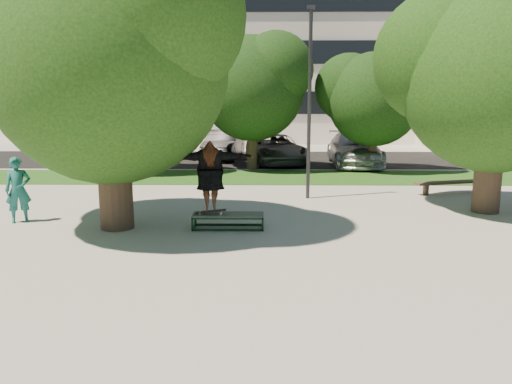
{
  "coord_description": "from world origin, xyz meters",
  "views": [
    {
      "loc": [
        -0.48,
        -11.3,
        3.23
      ],
      "look_at": [
        -0.66,
        0.6,
        1.02
      ],
      "focal_mm": 35.0,
      "sensor_mm": 36.0,
      "label": 1
    }
  ],
  "objects_px": {
    "car_silver_a": "(110,147)",
    "lamppost": "(309,102)",
    "bench": "(452,183)",
    "car_dark": "(224,145)",
    "tree_right": "(493,68)",
    "grind_box": "(228,221)",
    "tree_left": "(106,49)",
    "bystander": "(18,190)",
    "car_grey": "(276,149)",
    "car_silver_b": "(354,149)"
  },
  "relations": [
    {
      "from": "grind_box",
      "to": "tree_right",
      "type": "bearing_deg",
      "value": 15.9
    },
    {
      "from": "tree_right",
      "to": "car_dark",
      "type": "relative_size",
      "value": 1.36
    },
    {
      "from": "tree_left",
      "to": "tree_right",
      "type": "bearing_deg",
      "value": 11.03
    },
    {
      "from": "tree_left",
      "to": "car_dark",
      "type": "relative_size",
      "value": 1.49
    },
    {
      "from": "grind_box",
      "to": "car_silver_a",
      "type": "distance_m",
      "value": 15.23
    },
    {
      "from": "car_dark",
      "to": "car_silver_b",
      "type": "height_order",
      "value": "car_silver_b"
    },
    {
      "from": "lamppost",
      "to": "bystander",
      "type": "bearing_deg",
      "value": -156.85
    },
    {
      "from": "car_dark",
      "to": "tree_left",
      "type": "bearing_deg",
      "value": -90.27
    },
    {
      "from": "grind_box",
      "to": "car_silver_b",
      "type": "height_order",
      "value": "car_silver_b"
    },
    {
      "from": "tree_right",
      "to": "grind_box",
      "type": "xyz_separation_m",
      "value": [
        -7.29,
        -2.08,
        -3.9
      ]
    },
    {
      "from": "tree_left",
      "to": "car_grey",
      "type": "relative_size",
      "value": 1.34
    },
    {
      "from": "tree_right",
      "to": "bystander",
      "type": "height_order",
      "value": "tree_right"
    },
    {
      "from": "bystander",
      "to": "bench",
      "type": "xyz_separation_m",
      "value": [
        13.09,
        4.32,
        -0.51
      ]
    },
    {
      "from": "lamppost",
      "to": "car_silver_a",
      "type": "xyz_separation_m",
      "value": [
        -9.43,
        9.49,
        -2.35
      ]
    },
    {
      "from": "car_silver_a",
      "to": "grind_box",
      "type": "bearing_deg",
      "value": -64.93
    },
    {
      "from": "grind_box",
      "to": "car_silver_b",
      "type": "relative_size",
      "value": 0.32
    },
    {
      "from": "bystander",
      "to": "bench",
      "type": "distance_m",
      "value": 13.8
    },
    {
      "from": "lamppost",
      "to": "car_silver_b",
      "type": "relative_size",
      "value": 1.09
    },
    {
      "from": "bystander",
      "to": "car_silver_a",
      "type": "xyz_separation_m",
      "value": [
        -1.46,
        12.9,
        -0.07
      ]
    },
    {
      "from": "bench",
      "to": "lamppost",
      "type": "bearing_deg",
      "value": 174.01
    },
    {
      "from": "tree_right",
      "to": "lamppost",
      "type": "height_order",
      "value": "tree_right"
    },
    {
      "from": "tree_right",
      "to": "lamppost",
      "type": "relative_size",
      "value": 1.07
    },
    {
      "from": "car_silver_a",
      "to": "car_silver_b",
      "type": "relative_size",
      "value": 0.84
    },
    {
      "from": "car_silver_a",
      "to": "car_grey",
      "type": "distance_m",
      "value": 8.61
    },
    {
      "from": "bench",
      "to": "car_dark",
      "type": "bearing_deg",
      "value": 114.84
    },
    {
      "from": "tree_left",
      "to": "lamppost",
      "type": "bearing_deg",
      "value": 36.42
    },
    {
      "from": "tree_left",
      "to": "car_dark",
      "type": "xyz_separation_m",
      "value": [
        1.64,
        14.95,
        -3.63
      ]
    },
    {
      "from": "tree_left",
      "to": "car_grey",
      "type": "height_order",
      "value": "tree_left"
    },
    {
      "from": "car_silver_b",
      "to": "grind_box",
      "type": "bearing_deg",
      "value": -112.05
    },
    {
      "from": "grind_box",
      "to": "bystander",
      "type": "distance_m",
      "value": 5.68
    },
    {
      "from": "car_dark",
      "to": "lamppost",
      "type": "bearing_deg",
      "value": -65.7
    },
    {
      "from": "bench",
      "to": "car_silver_a",
      "type": "xyz_separation_m",
      "value": [
        -14.55,
        8.58,
        0.44
      ]
    },
    {
      "from": "tree_left",
      "to": "grind_box",
      "type": "bearing_deg",
      "value": -1.68
    },
    {
      "from": "lamppost",
      "to": "bench",
      "type": "height_order",
      "value": "lamppost"
    },
    {
      "from": "tree_left",
      "to": "car_silver_a",
      "type": "relative_size",
      "value": 1.5
    },
    {
      "from": "tree_right",
      "to": "bench",
      "type": "relative_size",
      "value": 2.29
    },
    {
      "from": "grind_box",
      "to": "lamppost",
      "type": "bearing_deg",
      "value": 59.3
    },
    {
      "from": "car_silver_a",
      "to": "car_dark",
      "type": "distance_m",
      "value": 5.98
    },
    {
      "from": "grind_box",
      "to": "car_dark",
      "type": "bearing_deg",
      "value": 94.89
    },
    {
      "from": "grind_box",
      "to": "car_grey",
      "type": "xyz_separation_m",
      "value": [
        1.54,
        13.09,
        0.55
      ]
    },
    {
      "from": "car_silver_a",
      "to": "car_silver_b",
      "type": "height_order",
      "value": "car_silver_b"
    },
    {
      "from": "lamppost",
      "to": "car_grey",
      "type": "bearing_deg",
      "value": 95.24
    },
    {
      "from": "bench",
      "to": "car_dark",
      "type": "xyz_separation_m",
      "value": [
        -8.77,
        10.13,
        0.42
      ]
    },
    {
      "from": "tree_right",
      "to": "lamppost",
      "type": "xyz_separation_m",
      "value": [
        -4.92,
        1.92,
        -0.94
      ]
    },
    {
      "from": "tree_left",
      "to": "car_dark",
      "type": "distance_m",
      "value": 15.47
    },
    {
      "from": "grind_box",
      "to": "bench",
      "type": "relative_size",
      "value": 0.63
    },
    {
      "from": "tree_right",
      "to": "car_silver_a",
      "type": "xyz_separation_m",
      "value": [
        -14.35,
        11.4,
        -3.29
      ]
    },
    {
      "from": "grind_box",
      "to": "car_grey",
      "type": "distance_m",
      "value": 13.19
    },
    {
      "from": "car_silver_a",
      "to": "lamppost",
      "type": "bearing_deg",
      "value": -47.75
    },
    {
      "from": "tree_left",
      "to": "car_silver_b",
      "type": "xyz_separation_m",
      "value": [
        8.34,
        12.42,
        -3.61
      ]
    }
  ]
}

